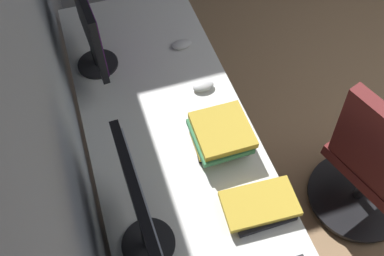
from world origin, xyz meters
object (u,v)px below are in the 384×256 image
Objects in this scene: monitor_primary at (143,217)px; mouse_main at (182,44)px; mouse_spare at (203,86)px; book_stack_far at (260,206)px; monitor_secondary at (88,24)px; office_chair at (374,167)px; drawer_pedestal at (193,250)px; book_stack_near at (221,135)px.

monitor_primary is 1.07m from mouse_main.
mouse_spare is 0.65m from book_stack_far.
monitor_secondary is at bearing 0.32° from monitor_primary.
drawer_pedestal is at bearing 94.62° from office_chair.
drawer_pedestal is 1.43× the size of monitor_secondary.
mouse_spare is (-0.30, -0.01, 0.00)m from mouse_main.
mouse_spare is 0.93m from office_chair.
drawer_pedestal is 0.48m from book_stack_far.
book_stack_far is at bearing -155.00° from monitor_secondary.
monitor_secondary reaches higher than mouse_spare.
monitor_secondary is 4.68× the size of mouse_main.
monitor_secondary is 1.09m from book_stack_far.
monitor_primary is 1.08× the size of monitor_secondary.
drawer_pedestal is 1.02m from mouse_main.
mouse_main and mouse_spare have the same top height.
mouse_spare is (-0.31, -0.44, -0.24)m from monitor_secondary.
drawer_pedestal is 2.34× the size of book_stack_far.
monitor_secondary is 0.78m from book_stack_near.
monitor_secondary is (0.92, 0.20, 0.64)m from drawer_pedestal.
mouse_main is at bearing -24.08° from monitor_primary.
mouse_spare is at bearing -177.80° from mouse_main.
office_chair is at bearing -105.47° from book_stack_near.
drawer_pedestal is 1.32× the size of monitor_primary.
book_stack_far reaches higher than mouse_main.
book_stack_far is (-0.65, -0.01, 0.01)m from mouse_spare.
book_stack_near is (-0.63, -0.41, -0.20)m from monitor_secondary.
drawer_pedestal is 0.67m from monitor_primary.
monitor_secondary is at bearing 55.07° from mouse_spare.
mouse_main is 0.11× the size of office_chair.
drawer_pedestal is at bearing -75.15° from monitor_primary.
monitor_secondary is 0.50m from mouse_main.
drawer_pedestal is 2.81× the size of book_stack_near.
drawer_pedestal is 1.14m from monitor_secondary.
monitor_primary reaches higher than book_stack_near.
book_stack_far is at bearing -173.56° from book_stack_near.
book_stack_near is at bearing 174.21° from mouse_spare.
book_stack_near is 0.25× the size of office_chair.
drawer_pedestal is 0.77m from mouse_spare.
mouse_main is at bearing 2.20° from mouse_spare.
monitor_primary is 5.05× the size of mouse_spare.
book_stack_near reaches higher than drawer_pedestal.
office_chair is at bearing -138.74° from mouse_main.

